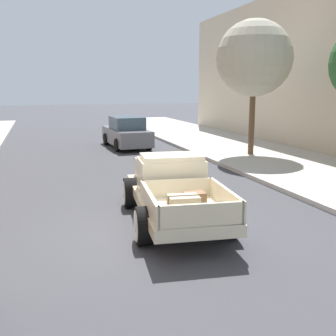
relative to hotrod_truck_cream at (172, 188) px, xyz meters
name	(u,v)px	position (x,y,z in m)	size (l,w,h in m)	color
ground_plane	(162,231)	(-0.52, -0.85, -0.75)	(140.00, 140.00, 0.00)	#3D3D42
hotrod_truck_cream	(172,188)	(0.00, 0.00, 0.00)	(2.54, 5.07, 1.58)	beige
car_background_grey	(127,133)	(1.44, 12.13, 0.01)	(2.05, 4.39, 1.65)	slate
street_tree_second	(254,58)	(6.27, 7.36, 3.68)	(3.38, 3.38, 5.99)	brown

